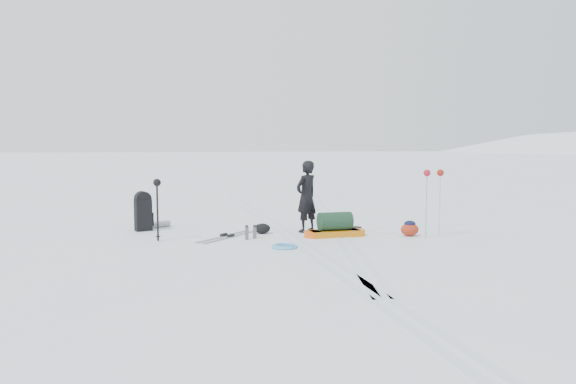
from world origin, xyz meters
The scene contains 13 objects.
ground centered at (0.00, 0.00, 0.00)m, with size 200.00×200.00×0.00m, color white.
ski_tracks centered at (0.61, 0.88, 0.00)m, with size 3.38×17.97×0.01m.
skier centered at (0.47, 0.57, 0.80)m, with size 0.58×0.38×1.60m, color black.
pulk_sled centered at (0.96, -0.11, 0.20)m, with size 1.39×0.55×0.52m.
expedition_rucksack centered at (-3.10, 1.39, 0.42)m, with size 0.80×0.85×0.90m.
ski_poles_black centered at (-2.73, -0.07, 1.04)m, with size 0.16×0.18×1.27m.
ski_poles_silver centered at (2.97, -0.57, 1.20)m, with size 0.46×0.18×1.44m.
touring_skis_grey centered at (-1.31, 0.19, 0.01)m, with size 1.36×1.59×0.07m.
touring_skis_white centered at (1.65, 0.67, 0.01)m, with size 1.48×1.46×0.07m.
rope_coil centered at (-0.31, -1.21, 0.03)m, with size 0.65×0.65×0.06m.
small_daypack centered at (2.55, -0.34, 0.16)m, with size 0.47×0.42×0.33m.
thermos_pair centered at (-0.85, -0.14, 0.14)m, with size 0.26×0.22×0.30m.
stuff_sack centered at (-0.53, 0.50, 0.11)m, with size 0.38×0.29×0.22m.
Camera 1 is at (-1.97, -11.64, 2.02)m, focal length 35.00 mm.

